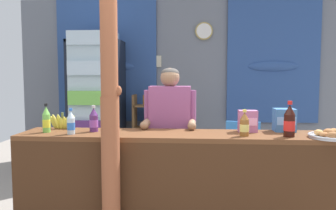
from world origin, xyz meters
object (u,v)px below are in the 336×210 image
soda_bottle_cola (289,122)px  soda_bottle_grape_soda (94,120)px  stall_counter (174,177)px  plastic_lawn_chair (243,149)px  drink_fridge (96,96)px  soda_bottle_lime_soda (46,120)px  bottle_shelf_rack (149,130)px  banana_bunch (63,122)px  timber_post (110,103)px  shopkeeper (170,124)px  pastry_tray (332,135)px  snack_box_wafer (248,121)px  soda_bottle_water (71,123)px  snack_box_biscuit (284,120)px  soda_bottle_iced_tea (244,125)px

soda_bottle_cola → soda_bottle_grape_soda: (-1.68, 0.14, -0.02)m
stall_counter → plastic_lawn_chair: size_ratio=3.16×
stall_counter → soda_bottle_grape_soda: bearing=169.7°
drink_fridge → soda_bottle_lime_soda: size_ratio=7.98×
drink_fridge → bottle_shelf_rack: drink_fridge is taller
soda_bottle_cola → banana_bunch: (-2.02, 0.28, -0.06)m
timber_post → plastic_lawn_chair: size_ratio=2.95×
soda_bottle_lime_soda → banana_bunch: (0.07, 0.21, -0.05)m
timber_post → soda_bottle_lime_soda: 0.74m
shopkeeper → pastry_tray: shopkeeper is taller
snack_box_wafer → shopkeeper: bearing=156.5°
drink_fridge → soda_bottle_water: bearing=-79.6°
drink_fridge → soda_bottle_cola: size_ratio=6.92×
stall_counter → soda_bottle_water: size_ratio=12.08×
snack_box_biscuit → banana_bunch: size_ratio=0.77×
bottle_shelf_rack → soda_bottle_iced_tea: size_ratio=5.08×
plastic_lawn_chair → shopkeeper: shopkeeper is taller
soda_bottle_cola → soda_bottle_grape_soda: soda_bottle_cola is taller
timber_post → plastic_lawn_chair: (1.29, 1.78, -0.72)m
shopkeeper → pastry_tray: bearing=-23.1°
banana_bunch → soda_bottle_cola: bearing=-7.8°
bottle_shelf_rack → snack_box_biscuit: snack_box_biscuit is taller
soda_bottle_grape_soda → banana_bunch: soda_bottle_grape_soda is taller
plastic_lawn_chair → soda_bottle_water: soda_bottle_water is taller
timber_post → snack_box_wafer: timber_post is taller
stall_counter → pastry_tray: bearing=-1.8°
stall_counter → pastry_tray: size_ratio=7.41×
pastry_tray → timber_post: bearing=-173.4°
soda_bottle_cola → soda_bottle_water: soda_bottle_cola is taller
shopkeeper → soda_bottle_grape_soda: shopkeeper is taller
stall_counter → soda_bottle_cola: 1.07m
shopkeeper → banana_bunch: bearing=-165.0°
timber_post → plastic_lawn_chair: timber_post is taller
timber_post → soda_bottle_water: bearing=150.0°
bottle_shelf_rack → soda_bottle_cola: soda_bottle_cola is taller
plastic_lawn_chair → stall_counter: bearing=-117.5°
soda_bottle_lime_soda → soda_bottle_iced_tea: size_ratio=1.15×
stall_counter → soda_bottle_lime_soda: size_ratio=10.58×
soda_bottle_cola → soda_bottle_grape_soda: size_ratio=1.25×
shopkeeper → soda_bottle_grape_soda: size_ratio=6.33×
soda_bottle_lime_soda → pastry_tray: size_ratio=0.70×
soda_bottle_lime_soda → soda_bottle_water: soda_bottle_lime_soda is taller
drink_fridge → soda_bottle_iced_tea: bearing=-49.7°
stall_counter → bottle_shelf_rack: bottle_shelf_rack is taller
drink_fridge → timber_post: bearing=-71.9°
stall_counter → snack_box_biscuit: size_ratio=13.25×
soda_bottle_grape_soda → banana_bunch: bearing=157.8°
stall_counter → soda_bottle_lime_soda: bearing=176.7°
stall_counter → plastic_lawn_chair: (0.80, 1.53, -0.07)m
banana_bunch → stall_counter: bearing=-14.2°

